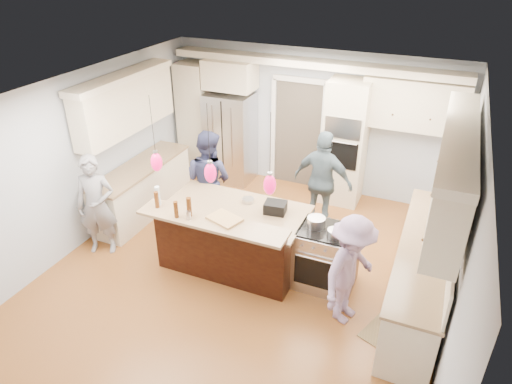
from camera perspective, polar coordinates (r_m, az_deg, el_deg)
ground_plane at (r=6.98m, az=-1.16°, el=-9.59°), size 6.00×6.00×0.00m
room_shell at (r=6.02m, az=-1.33°, el=4.11°), size 5.54×6.04×2.72m
refrigerator at (r=9.19m, az=-3.22°, el=6.80°), size 0.90×0.70×1.80m
oven_column at (r=8.42m, az=11.08°, el=6.01°), size 0.72×0.69×2.30m
back_upper_cabinets at (r=8.72m, az=1.83°, el=10.99°), size 5.30×0.61×2.54m
right_counter_run at (r=6.21m, az=21.09°, el=-5.29°), size 0.64×3.10×2.51m
left_cabinets at (r=8.16m, az=-14.70°, el=4.10°), size 0.64×2.30×2.51m
kitchen_island at (r=6.83m, az=-2.84°, el=-5.53°), size 2.10×1.46×1.12m
island_range at (r=6.52m, az=8.78°, el=-8.10°), size 0.82×0.71×0.92m
pendant_lights at (r=5.73m, az=-5.73°, el=2.42°), size 1.75×0.15×1.03m
person_bar_end at (r=7.34m, az=-19.32°, el=-1.60°), size 0.70×0.60×1.64m
person_far_left at (r=7.62m, az=-5.93°, el=1.54°), size 0.93×0.77×1.73m
person_far_right at (r=7.61m, az=8.35°, el=1.33°), size 1.06×0.55×1.73m
person_range_side at (r=5.84m, az=11.74°, el=-9.61°), size 0.84×1.11×1.53m
floor_rug at (r=6.36m, az=18.08°, el=-15.86°), size 1.07×1.26×0.01m
water_bottle at (r=6.43m, az=-12.17°, el=-0.46°), size 0.07×0.07×0.28m
beer_bottle_a at (r=6.38m, az=-12.32°, el=-0.95°), size 0.07×0.07×0.24m
beer_bottle_b at (r=6.10m, az=-9.97°, el=-2.18°), size 0.08×0.08×0.24m
beer_bottle_c at (r=6.10m, az=-8.36°, el=-1.86°), size 0.08×0.08×0.27m
drink_can at (r=6.07m, az=-8.44°, el=-2.90°), size 0.08×0.08×0.12m
cutting_board at (r=6.02m, az=-3.95°, el=-3.36°), size 0.50×0.42×0.03m
pot_large at (r=6.26m, az=7.53°, el=-3.77°), size 0.25×0.25×0.15m
pot_small at (r=6.11m, az=9.82°, el=-5.08°), size 0.20×0.20×0.10m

